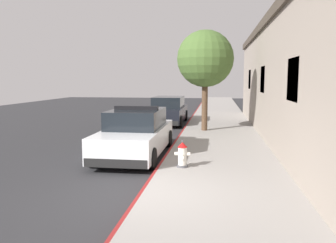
% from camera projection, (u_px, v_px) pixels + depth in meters
% --- Properties ---
extents(ground_plane, '(30.39, 60.00, 0.20)m').
position_uv_depth(ground_plane, '(104.00, 131.00, 17.94)').
color(ground_plane, '#2B2B2D').
extents(sidewalk_pavement, '(3.44, 60.00, 0.14)m').
position_uv_depth(sidewalk_pavement, '(220.00, 130.00, 17.08)').
color(sidewalk_pavement, gray).
rests_on(sidewalk_pavement, ground).
extents(curb_painted_edge, '(0.08, 60.00, 0.14)m').
position_uv_depth(curb_painted_edge, '(185.00, 129.00, 17.33)').
color(curb_painted_edge, maroon).
rests_on(curb_painted_edge, ground).
extents(storefront_building, '(6.00, 21.19, 5.03)m').
position_uv_depth(storefront_building, '(335.00, 80.00, 14.00)').
color(storefront_building, gray).
rests_on(storefront_building, ground).
extents(police_cruiser, '(1.94, 4.84, 1.68)m').
position_uv_depth(police_cruiser, '(136.00, 134.00, 11.56)').
color(police_cruiser, white).
rests_on(police_cruiser, ground).
extents(parked_car_silver_ahead, '(1.94, 4.84, 1.56)m').
position_uv_depth(parked_car_silver_ahead, '(168.00, 111.00, 20.02)').
color(parked_car_silver_ahead, black).
rests_on(parked_car_silver_ahead, ground).
extents(fire_hydrant, '(0.44, 0.40, 0.76)m').
position_uv_depth(fire_hydrant, '(182.00, 155.00, 9.53)').
color(fire_hydrant, '#4C4C51').
rests_on(fire_hydrant, sidewalk_pavement).
extents(street_tree, '(2.66, 2.66, 4.72)m').
position_uv_depth(street_tree, '(205.00, 59.00, 16.04)').
color(street_tree, brown).
rests_on(street_tree, sidewalk_pavement).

